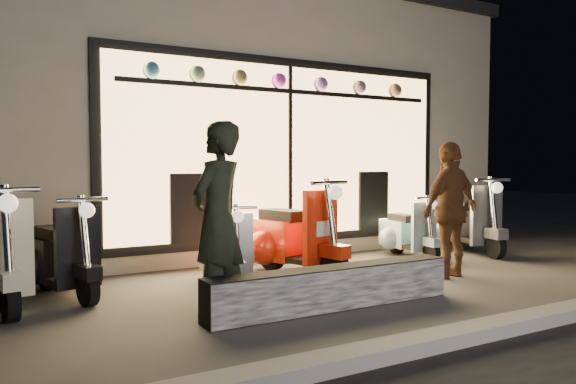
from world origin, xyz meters
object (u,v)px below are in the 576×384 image
scooter_silver (228,251)px  woman (451,210)px  scooter_red (286,237)px  man (218,219)px  graffiti_barrier (332,288)px

scooter_silver → woman: (2.45, -1.10, 0.46)m
scooter_silver → scooter_red: 0.86m
man → woman: 3.10m
scooter_red → woman: woman is taller
graffiti_barrier → scooter_silver: size_ratio=2.08×
graffiti_barrier → scooter_red: size_ratio=1.63×
graffiti_barrier → scooter_silver: (-0.38, 1.60, 0.16)m
graffiti_barrier → scooter_silver: bearing=103.4°
woman → scooter_red: bearing=-45.8°
scooter_red → woman: 2.03m
man → woman: (3.10, 0.16, -0.06)m
scooter_red → woman: (1.60, -1.20, 0.37)m
graffiti_barrier → scooter_red: bearing=74.6°
scooter_silver → woman: 2.72m
scooter_red → man: (-1.50, -1.36, 0.43)m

